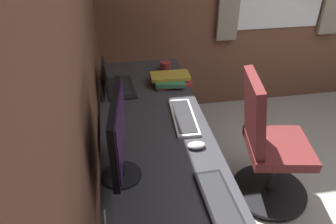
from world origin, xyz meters
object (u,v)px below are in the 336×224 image
keyboard_spare (220,203)px  book_stack_near (171,79)px  laptop_leftmost (114,84)px  office_chair (268,148)px  drawer_pedestal (151,165)px  mouse_main (196,145)px  monitor_primary (119,135)px  keyboard_main (184,117)px  coffee_mug (165,67)px

keyboard_spare → book_stack_near: (1.21, 0.01, 0.03)m
keyboard_spare → book_stack_near: book_stack_near is taller
laptop_leftmost → office_chair: bearing=-117.2°
laptop_leftmost → drawer_pedestal: bearing=-155.1°
drawer_pedestal → laptop_leftmost: laptop_leftmost is taller
mouse_main → monitor_primary: bearing=110.3°
mouse_main → office_chair: bearing=-67.7°
keyboard_main → mouse_main: size_ratio=4.09×
laptop_leftmost → monitor_primary: bearing=-179.5°
mouse_main → book_stack_near: book_stack_near is taller
drawer_pedestal → office_chair: (-0.09, -0.82, 0.11)m
mouse_main → book_stack_near: (0.79, 0.00, 0.02)m
mouse_main → drawer_pedestal: bearing=34.8°
drawer_pedestal → keyboard_main: size_ratio=1.63×
drawer_pedestal → keyboard_main: 0.45m
laptop_leftmost → coffee_mug: size_ratio=2.91×
keyboard_spare → mouse_main: mouse_main is taller
book_stack_near → mouse_main: bearing=-179.7°
keyboard_main → keyboard_spare: same height
laptop_leftmost → keyboard_main: size_ratio=0.86×
mouse_main → coffee_mug: (1.01, 0.01, 0.03)m
drawer_pedestal → mouse_main: 0.57m
keyboard_main → book_stack_near: (0.49, -0.00, 0.03)m
mouse_main → office_chair: 0.70m
laptop_leftmost → book_stack_near: (0.02, -0.43, -0.01)m
book_stack_near → coffee_mug: size_ratio=2.45×
laptop_leftmost → book_stack_near: size_ratio=1.19×
drawer_pedestal → mouse_main: size_ratio=6.68×
coffee_mug → mouse_main: bearing=-179.5°
laptop_leftmost → mouse_main: size_ratio=3.52×
book_stack_near → office_chair: office_chair is taller
laptop_leftmost → coffee_mug: bearing=-60.1°
coffee_mug → office_chair: 1.02m
monitor_primary → laptop_leftmost: bearing=0.5°
book_stack_near → laptop_leftmost: bearing=93.3°
monitor_primary → keyboard_spare: size_ratio=1.09×
keyboard_spare → coffee_mug: 1.43m
coffee_mug → drawer_pedestal: bearing=162.1°
drawer_pedestal → keyboard_main: keyboard_main is taller
keyboard_spare → book_stack_near: size_ratio=1.37×
laptop_leftmost → mouse_main: laptop_leftmost is taller
monitor_primary → office_chair: monitor_primary is taller
office_chair → laptop_leftmost: bearing=62.8°
keyboard_spare → coffee_mug: size_ratio=3.37×
keyboard_spare → mouse_main: 0.42m
monitor_primary → book_stack_near: 1.06m
laptop_leftmost → book_stack_near: bearing=-86.7°
keyboard_main → monitor_primary: bearing=138.0°
laptop_leftmost → book_stack_near: laptop_leftmost is taller
laptop_leftmost → coffee_mug: 0.49m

